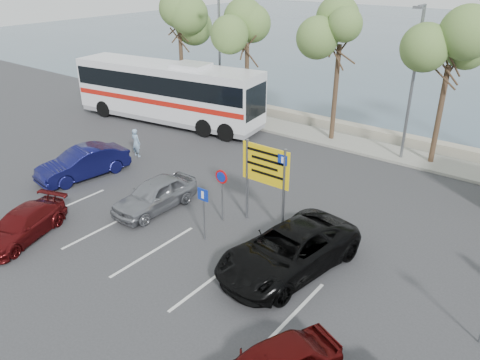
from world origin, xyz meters
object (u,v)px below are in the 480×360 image
Objects in this scene: street_lamp_left at (219,50)px; pedestrian_near at (136,143)px; suv_black at (289,250)px; street_lamp_right at (413,77)px; car_blue at (83,163)px; car_maroon at (22,225)px; coach_bus_left at (168,94)px; car_silver_a at (155,194)px; direction_sign at (265,172)px.

street_lamp_left is 9.38m from pedestrian_near.
street_lamp_left is 4.94× the size of pedestrian_near.
street_lamp_left is 18.68m from suv_black.
street_lamp_right is 17.41m from car_blue.
pedestrian_near reaches higher than car_blue.
street_lamp_left is 17.94m from car_maroon.
coach_bus_left is at bearing -61.85° from pedestrian_near.
street_lamp_right is 15.20m from pedestrian_near.
suv_black is (0.47, -12.37, -3.81)m from street_lamp_right.
car_silver_a is 2.55× the size of pedestrian_near.
suv_black is (7.07, -0.24, 0.09)m from car_silver_a.
car_blue is at bearing -71.57° from coach_bus_left.
car_blue is at bearing -170.37° from direction_sign.
street_lamp_right is at bearing 53.29° from car_blue.
pedestrian_near is (1.00, -8.52, -3.79)m from street_lamp_left.
street_lamp_left is at bearing 136.83° from direction_sign.
street_lamp_right is at bearing 62.04° from car_silver_a.
pedestrian_near reaches higher than suv_black.
coach_bus_left is at bearing 158.41° from suv_black.
street_lamp_left is 0.59× the size of coach_bus_left.
suv_black is at bearing 162.36° from pedestrian_near.
direction_sign is 10.29m from pedestrian_near.
car_silver_a is at bearing 45.66° from car_maroon.
direction_sign reaches higher than suv_black.
coach_bus_left is (-15.00, -3.02, -2.67)m from street_lamp_right.
car_maroon is (-2.40, -4.89, -0.12)m from car_silver_a.
car_silver_a is (6.40, -12.13, -3.90)m from street_lamp_left.
car_maroon is (4.00, -17.02, -4.01)m from street_lamp_left.
direction_sign reaches higher than pedestrian_near.
street_lamp_right is 1.98× the size of car_maroon.
car_blue is at bearing 89.54° from pedestrian_near.
pedestrian_near is (-3.00, 8.50, 0.22)m from car_maroon.
direction_sign is 0.87× the size of car_silver_a.
car_blue is (1.00, -12.02, -3.84)m from street_lamp_left.
car_blue is at bearing -85.24° from street_lamp_left.
car_blue reaches higher than car_maroon.
street_lamp_left is at bearing 180.00° from street_lamp_right.
car_maroon is (-7.00, -6.70, -1.84)m from direction_sign.
direction_sign is 10.28m from car_blue.
direction_sign reaches higher than car_silver_a.
pedestrian_near is (3.00, -5.50, -1.12)m from coach_bus_left.
direction_sign is 5.24m from car_silver_a.
street_lamp_left reaches higher than suv_black.
pedestrian_near is at bearing -144.63° from street_lamp_right.
pedestrian_near is at bearing 172.40° from suv_black.
direction_sign is 9.86m from car_maroon.
car_silver_a is at bearing 7.06° from car_blue.
street_lamp_left is 1.98× the size of car_maroon.
coach_bus_left is 3.36× the size of car_maroon.
direction_sign is at bearing -43.17° from street_lamp_left.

